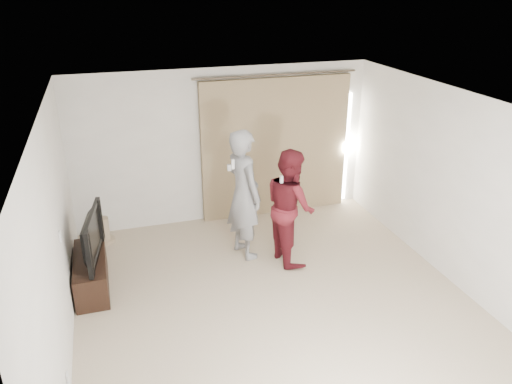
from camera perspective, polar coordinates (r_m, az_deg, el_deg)
floor at (r=6.61m, az=2.43°, el=-12.79°), size 5.50×5.50×0.00m
wall_back at (r=8.39m, az=-3.71°, el=5.29°), size 5.00×0.04×2.60m
wall_left at (r=5.68m, az=-21.97°, el=-5.69°), size 0.04×5.50×2.60m
ceiling at (r=5.49m, az=2.89°, el=9.68°), size 5.00×5.50×0.01m
curtain at (r=8.60m, az=2.36°, el=5.10°), size 2.80×0.11×2.46m
tv_console at (r=7.16m, az=-18.31°, el=-8.75°), size 0.41×1.20×0.46m
tv at (r=6.90m, az=-18.88°, el=-4.87°), size 0.31×1.12×0.64m
scratching_post at (r=8.30m, az=-16.96°, el=-4.42°), size 0.32×0.32×0.42m
person_man at (r=7.27m, az=-1.41°, el=-0.26°), size 0.65×0.82×1.96m
person_woman at (r=7.21m, az=3.92°, el=-1.61°), size 0.72×0.88×1.72m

